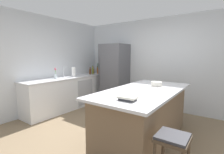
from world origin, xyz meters
TOP-DOWN VIEW (x-y plane):
  - ground_plane at (0.00, 0.00)m, footprint 7.20×7.20m
  - wall_rear at (0.00, 2.25)m, footprint 6.00×0.10m
  - wall_left at (-2.45, 0.00)m, footprint 0.10×6.00m
  - counter_run_left at (-2.10, 0.74)m, footprint 0.64×2.75m
  - kitchen_island at (0.47, 0.30)m, footprint 1.10×2.27m
  - refrigerator at (-1.26, 1.85)m, footprint 0.76×0.72m
  - bar_stool at (1.22, -0.55)m, footprint 0.36×0.36m
  - sink_faucet at (-2.14, 0.59)m, footprint 0.15×0.05m
  - flower_vase at (-2.11, 0.28)m, footprint 0.08×0.08m
  - paper_towel_roll at (-2.05, 0.86)m, footprint 0.14×0.14m
  - wine_bottle at (-2.07, 1.99)m, footprint 0.07×0.07m
  - vinegar_bottle at (-2.01, 1.91)m, footprint 0.06×0.06m
  - hot_sauce_bottle at (-2.13, 1.81)m, footprint 0.05×0.05m
  - olive_oil_bottle at (-2.07, 1.72)m, footprint 0.06×0.06m
  - syrup_bottle at (-2.09, 1.62)m, footprint 0.07×0.07m
  - cookbook_stack at (0.59, -0.50)m, footprint 0.26×0.17m
  - mixing_bowl at (0.52, 0.77)m, footprint 0.21×0.21m

SIDE VIEW (x-z plane):
  - ground_plane at x=0.00m, z-range 0.00..0.00m
  - counter_run_left at x=-2.10m, z-range 0.00..0.92m
  - kitchen_island at x=0.47m, z-range 0.01..0.93m
  - bar_stool at x=1.22m, z-range 0.20..0.84m
  - refrigerator at x=-1.26m, z-range 0.00..1.89m
  - cookbook_stack at x=0.59m, z-range 0.93..0.99m
  - mixing_bowl at x=0.52m, z-range 0.93..1.02m
  - hot_sauce_bottle at x=-2.13m, z-range 0.90..1.13m
  - flower_vase at x=-2.11m, z-range 0.87..1.16m
  - vinegar_bottle at x=-2.01m, z-range 0.89..1.14m
  - syrup_bottle at x=-2.09m, z-range 0.90..1.13m
  - olive_oil_bottle at x=-2.07m, z-range 0.89..1.18m
  - paper_towel_roll at x=-2.05m, z-range 0.90..1.21m
  - wine_bottle at x=-2.07m, z-range 0.88..1.24m
  - sink_faucet at x=-2.14m, z-range 0.92..1.22m
  - wall_rear at x=0.00m, z-range 0.00..2.60m
  - wall_left at x=-2.45m, z-range 0.00..2.60m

